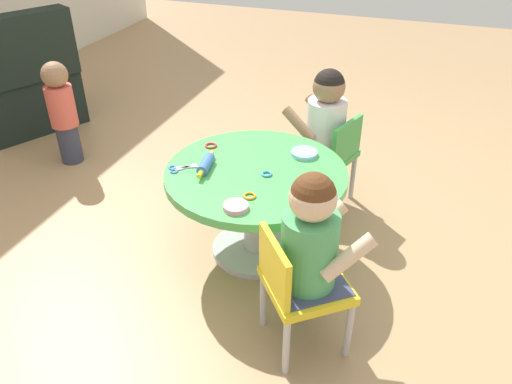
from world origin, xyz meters
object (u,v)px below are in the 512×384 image
seated_child_left (311,236)px  toddler_standing (62,110)px  craft_scissors (179,169)px  child_chair_right (329,156)px  seated_child_right (326,116)px  craft_table (256,192)px  child_chair_left (298,285)px  armchair_dark (19,84)px  rolling_pin (206,164)px

seated_child_left → toddler_standing: seated_child_left is taller
seated_child_left → craft_scissors: (0.36, 0.72, -0.06)m
child_chair_right → seated_child_right: size_ratio=1.05×
craft_table → child_chair_left: 0.61m
child_chair_left → toddler_standing: size_ratio=0.80×
craft_table → armchair_dark: (0.85, 2.15, -0.05)m
seated_child_right → craft_scissors: size_ratio=3.74×
seated_child_left → rolling_pin: size_ratio=2.21×
child_chair_left → toddler_standing: (0.97, 1.82, 0.05)m
craft_table → rolling_pin: 0.27m
seated_child_left → toddler_standing: 2.08m
seated_child_left → child_chair_right: seated_child_left is taller
child_chair_left → rolling_pin: size_ratio=2.32×
toddler_standing → child_chair_right: bearing=-87.2°
craft_table → child_chair_right: child_chair_right is taller
seated_child_left → seated_child_right: bearing=10.4°
craft_table → craft_scissors: bearing=107.9°
armchair_dark → seated_child_left: bearing=-117.6°
craft_table → seated_child_right: (0.57, -0.19, 0.18)m
child_chair_right → toddler_standing: toddler_standing is taller
craft_table → child_chair_left: size_ratio=1.58×
craft_table → armchair_dark: armchair_dark is taller
craft_table → child_chair_left: bearing=-144.7°
armchair_dark → craft_scissors: armchair_dark is taller
child_chair_right → seated_child_right: 0.23m
child_chair_right → rolling_pin: (-0.62, 0.45, 0.19)m
craft_table → seated_child_left: size_ratio=1.66×
seated_child_right → armchair_dark: 2.37m
armchair_dark → craft_scissors: bearing=-118.0°
craft_table → craft_scissors: craft_scissors is taller
seated_child_right → child_chair_left: bearing=-171.5°
child_chair_left → seated_child_left: bearing=-51.5°
craft_table → rolling_pin: (-0.06, 0.22, 0.14)m
child_chair_right → armchair_dark: armchair_dark is taller
seated_child_right → toddler_standing: seated_child_right is taller
seated_child_left → rolling_pin: 0.73m
craft_table → child_chair_left: (-0.49, -0.35, -0.05)m
child_chair_left → seated_child_left: size_ratio=1.05×
child_chair_right → craft_scissors: child_chair_right is taller
seated_child_left → seated_child_right: (1.04, 0.19, 0.00)m
seated_child_left → craft_scissors: size_ratio=3.74×
craft_table → child_chair_right: size_ratio=1.58×
child_chair_right → craft_scissors: 0.89m
child_chair_left → seated_child_right: seated_child_right is taller
armchair_dark → toddler_standing: bearing=-118.9°
child_chair_left → seated_child_left: 0.23m
craft_table → child_chair_right: bearing=-22.1°
seated_child_left → seated_child_right: 1.06m
seated_child_right → armchair_dark: bearing=83.2°
seated_child_left → child_chair_left: bearing=128.5°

